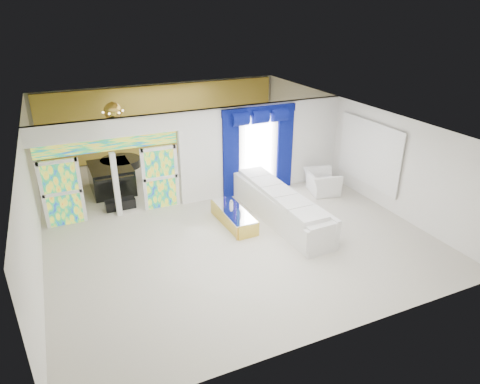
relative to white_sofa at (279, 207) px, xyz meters
name	(u,v)px	position (x,y,z in m)	size (l,w,h in m)	color
floor	(216,211)	(-1.55, 1.27, -0.42)	(12.00, 12.00, 0.00)	#B7AF9E
dividing_wall	(264,148)	(0.60, 2.27, 1.08)	(5.70, 0.18, 3.00)	white
dividing_header	(106,129)	(-4.40, 2.27, 2.30)	(4.30, 0.18, 0.55)	white
stained_panel_left	(62,193)	(-5.83, 2.27, 0.58)	(0.95, 0.04, 2.00)	#994C3F
stained_panel_right	(160,178)	(-2.98, 2.27, 0.58)	(0.95, 0.04, 2.00)	#994C3F
stained_transom	(108,145)	(-4.40, 2.27, 1.83)	(4.00, 0.05, 0.35)	#994C3F
window_pane	(258,151)	(0.35, 2.17, 1.03)	(1.00, 0.02, 2.30)	white
blue_drape_left	(231,157)	(-0.65, 2.14, 0.98)	(0.55, 0.10, 2.80)	#030743
blue_drape_right	(285,149)	(1.35, 2.14, 0.98)	(0.55, 0.10, 2.80)	#030743
blue_pelmet	(259,110)	(0.35, 2.14, 2.40)	(2.60, 0.12, 0.25)	#030743
wall_mirror	(369,153)	(3.39, 0.27, 1.13)	(0.04, 2.70, 1.90)	white
gold_curtains	(164,120)	(-1.55, 7.17, 1.08)	(9.70, 0.12, 2.90)	gold
white_sofa	(279,207)	(0.00, 0.00, 0.00)	(0.95, 4.42, 0.84)	white
coffee_table	(234,217)	(-1.35, 0.30, -0.21)	(0.64, 1.93, 0.43)	gold
console_table	(260,190)	(0.26, 1.82, -0.24)	(1.10, 0.35, 0.37)	silver
table_lamp	(252,178)	(-0.04, 1.82, 0.24)	(0.36, 0.36, 0.58)	white
armchair	(322,182)	(2.30, 1.18, -0.04)	(1.16, 1.01, 0.75)	white
grand_piano	(111,178)	(-4.23, 4.29, 0.03)	(1.36, 1.78, 0.90)	black
piano_bench	(120,204)	(-4.23, 2.69, -0.27)	(0.93, 0.36, 0.31)	black
tv_console	(58,182)	(-5.93, 4.79, -0.04)	(0.53, 0.48, 0.76)	#A87754
chandelier	(113,111)	(-3.85, 4.67, 2.23)	(0.60, 0.60, 0.60)	gold
decanters	(234,208)	(-1.35, 0.24, 0.11)	(0.23, 1.20, 0.28)	silver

